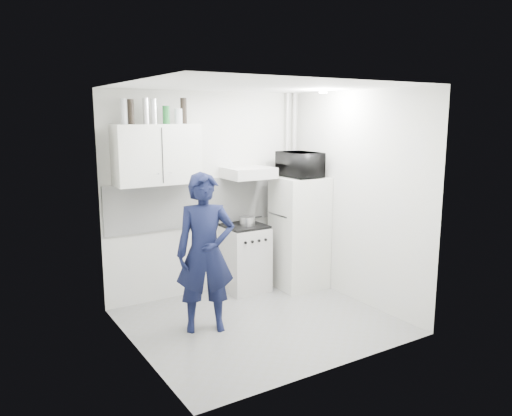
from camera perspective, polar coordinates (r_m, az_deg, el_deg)
floor at (r=5.79m, az=0.47°, el=-12.86°), size 2.80×2.80×0.00m
ceiling at (r=5.32m, az=0.51°, el=13.78°), size 2.80×2.80×0.00m
wall_back at (r=6.48m, az=-5.43°, el=1.63°), size 2.80×0.00×2.80m
wall_left at (r=4.82m, az=-13.72°, el=-1.73°), size 0.00×2.60×2.60m
wall_right at (r=6.26m, az=11.39°, el=1.14°), size 0.00×2.60×2.60m
person at (r=5.35m, az=-5.81°, el=-5.13°), size 0.73×0.61×1.72m
stove at (r=6.64m, az=-1.30°, el=-5.82°), size 0.54×0.54×0.86m
fridge at (r=6.74m, az=4.95°, el=-2.79°), size 0.65×0.65×1.50m
stove_top at (r=6.53m, az=-1.32°, el=-2.07°), size 0.51×0.51×0.03m
saucepan at (r=6.50m, az=-0.99°, el=-1.47°), size 0.20×0.20×0.11m
microwave at (r=6.59m, az=5.08°, el=4.97°), size 0.60×0.41×0.33m
bottle_a at (r=5.83m, az=-14.87°, el=10.61°), size 0.07×0.07×0.28m
bottle_b at (r=5.85m, az=-14.11°, el=10.62°), size 0.07×0.07×0.28m
bottle_c at (r=5.91m, az=-12.48°, el=10.76°), size 0.07×0.07×0.29m
bottle_d at (r=5.94m, az=-11.58°, el=10.74°), size 0.06×0.06×0.28m
canister_a at (r=5.99m, az=-10.23°, el=10.43°), size 0.08×0.08×0.21m
canister_b at (r=6.05m, az=-8.84°, el=10.32°), size 0.09×0.09×0.18m
bottle_e at (r=6.08m, az=-8.28°, el=10.92°), size 0.08×0.08×0.30m
upper_cabinet at (r=5.96m, az=-11.26°, el=6.02°), size 1.00×0.35×0.70m
range_hood at (r=6.44m, az=-0.89°, el=4.04°), size 0.60×0.50×0.14m
backsplash at (r=6.49m, az=-5.36°, el=0.74°), size 2.74×0.03×0.60m
pipe_a at (r=7.08m, az=4.32°, el=2.40°), size 0.05×0.05×2.60m
pipe_b at (r=7.02m, az=3.52°, el=2.33°), size 0.04×0.04×2.60m
ceiling_spot_fixture at (r=6.07m, az=7.68°, el=13.01°), size 0.10×0.10×0.02m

